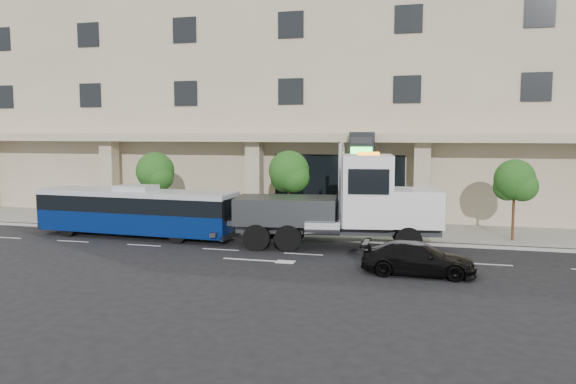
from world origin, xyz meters
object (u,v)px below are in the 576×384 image
Objects in this scene: city_bus at (136,211)px; signage_pylon at (361,180)px; tow_truck at (347,205)px; black_sedan at (418,259)px.

city_bus is 2.04× the size of signage_pylon.
tow_truck is 2.06× the size of signage_pylon.
city_bus is 12.16m from signage_pylon.
tow_truck is 4.36m from signage_pylon.
tow_truck is at bearing -91.67° from signage_pylon.
tow_truck is 2.53× the size of black_sedan.
city_bus is 2.50× the size of black_sedan.
signage_pylon is at bearing 21.50° from black_sedan.
tow_truck is at bearing 38.70° from black_sedan.
black_sedan is at bearing -59.71° from tow_truck.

